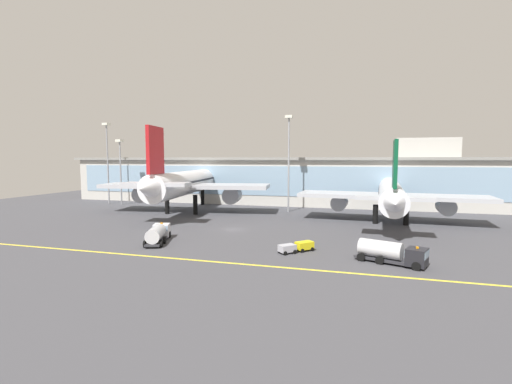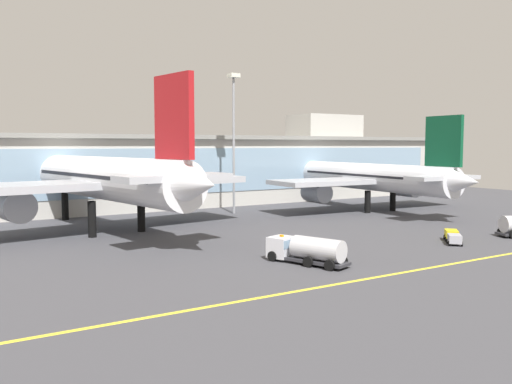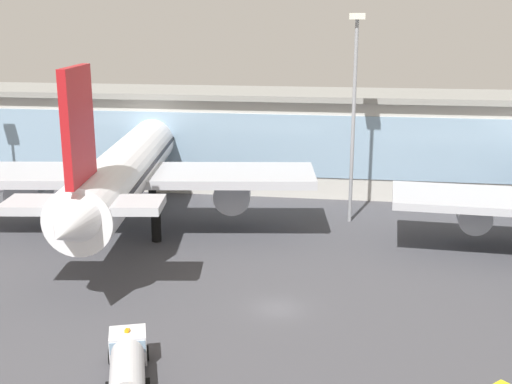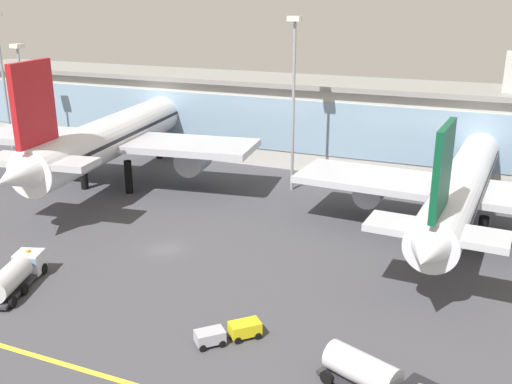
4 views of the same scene
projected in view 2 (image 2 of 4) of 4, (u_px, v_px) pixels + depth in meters
ground_plane at (294, 237)px, 72.77m from camera, size 191.42×191.42×0.00m
taxiway_centreline_stripe at (424, 269)px, 54.19m from camera, size 153.14×0.50×0.01m
terminal_building at (176, 169)px, 108.63m from camera, size 139.73×14.00×19.49m
airliner_near_left at (107, 179)px, 76.90m from camera, size 44.09×51.92×20.46m
airliner_near_right at (370, 178)px, 102.63m from camera, size 40.17×48.84×17.01m
baggage_tug_near at (305, 249)px, 56.59m from camera, size 5.40×9.34×2.90m
service_truck_far at (453, 236)px, 68.77m from camera, size 5.05×5.05×1.40m
apron_light_mast_east at (234, 123)px, 96.75m from camera, size 1.80×1.80×24.95m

